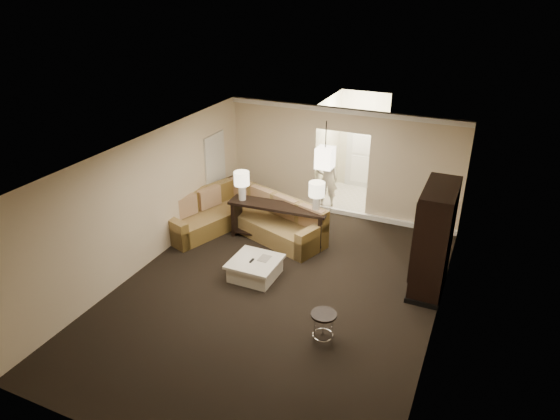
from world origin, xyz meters
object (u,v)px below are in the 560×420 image
at_px(drink_table, 324,321).
at_px(person, 327,177).
at_px(sectional_sofa, 243,218).
at_px(armoire, 433,241).
at_px(coffee_table, 255,268).
at_px(console_table, 278,219).

height_order(drink_table, person, person).
bearing_deg(sectional_sofa, armoire, 12.30).
distance_m(drink_table, person, 5.55).
xyz_separation_m(armoire, drink_table, (-1.37, -2.39, -0.64)).
distance_m(coffee_table, person, 4.00).
bearing_deg(console_table, armoire, -12.37).
relative_size(sectional_sofa, coffee_table, 3.91).
bearing_deg(armoire, drink_table, -119.84).
bearing_deg(console_table, sectional_sofa, 176.47).
relative_size(armoire, drink_table, 3.93).
xyz_separation_m(sectional_sofa, drink_table, (3.09, -2.94, 0.01)).
height_order(armoire, drink_table, armoire).
distance_m(sectional_sofa, drink_table, 4.27).
xyz_separation_m(sectional_sofa, person, (1.33, 2.30, 0.45)).
distance_m(sectional_sofa, person, 2.69).
relative_size(console_table, drink_table, 4.29).
distance_m(coffee_table, armoire, 3.60).
xyz_separation_m(armoire, person, (-3.14, 2.85, -0.21)).
distance_m(console_table, armoire, 3.61).
bearing_deg(armoire, console_table, 171.19).
bearing_deg(sectional_sofa, person, 79.34).
relative_size(drink_table, person, 0.33).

